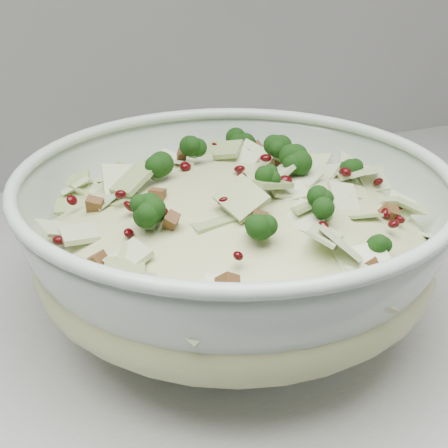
% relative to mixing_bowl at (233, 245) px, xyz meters
% --- Properties ---
extents(mixing_bowl, '(0.39, 0.39, 0.14)m').
position_rel_mixing_bowl_xyz_m(mixing_bowl, '(0.00, 0.00, 0.00)').
color(mixing_bowl, silver).
rests_on(mixing_bowl, counter).
extents(salad, '(0.40, 0.40, 0.14)m').
position_rel_mixing_bowl_xyz_m(salad, '(-0.00, 0.00, 0.02)').
color(salad, beige).
rests_on(salad, mixing_bowl).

